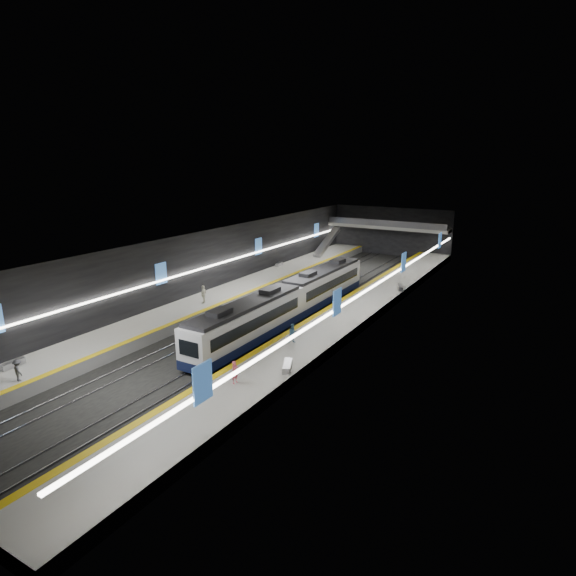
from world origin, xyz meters
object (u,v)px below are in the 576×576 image
Objects in this scene: train at (290,300)px; bench_right_far at (400,288)px; passenger_right_a at (235,372)px; passenger_left_a at (204,294)px; passenger_left_b at (18,370)px; escalator at (327,242)px; bench_left_near at (13,364)px; bench_left_far at (279,264)px; bench_right_near at (287,366)px; passenger_right_b at (293,333)px.

bench_right_far is (7.00, 13.75, -0.94)m from train.
train is at bearing 21.17° from passenger_right_a.
passenger_left_a is 1.24× the size of passenger_left_b.
escalator is 5.05× the size of passenger_left_b.
escalator reaches higher than bench_left_near.
bench_right_near is (18.65, -29.32, 0.04)m from bench_left_far.
bench_left_far is 29.58m from passenger_right_b.
bench_left_near is 17.04m from passenger_right_a.
passenger_left_b reaches higher than bench_right_far.
escalator is at bearing 22.71° from passenger_right_a.
train is 17.48× the size of bench_left_far.
bench_right_near is 1.04× the size of passenger_left_a.
bench_right_near is at bearing -132.17° from passenger_left_b.
bench_right_far reaches higher than bench_right_near.
train is at bearing 94.60° from bench_right_near.
bench_right_far is at bearing 38.20° from passenger_right_b.
escalator is at bearing 87.53° from bench_right_near.
bench_left_far is 37.06m from passenger_right_a.
passenger_right_a is 1.03× the size of passenger_left_b.
bench_left_near is 19.81m from passenger_left_a.
passenger_right_b is at bearing -68.23° from escalator.
escalator is 44.10m from bench_right_near.
bench_right_near is at bearing -67.80° from escalator.
bench_right_far is 22.85m from passenger_left_a.
escalator is at bearing 117.80° from bench_right_far.
bench_right_near reaches higher than bench_left_near.
bench_left_far is 0.88× the size of passenger_left_a.
passenger_right_a is at bearing -71.75° from escalator.
bench_right_far is at bearing 117.96° from passenger_left_a.
bench_right_near is 5.26m from passenger_right_b.
passenger_right_b is 1.06× the size of passenger_left_b.
passenger_right_a is 0.97× the size of passenger_right_b.
passenger_right_a is at bearing -114.93° from bench_right_far.
bench_right_far reaches higher than bench_left_near.
bench_left_near is at bearing -117.04° from train.
bench_left_far is at bearing 97.79° from bench_right_near.
bench_left_far is at bearing 124.51° from train.
passenger_right_a is 15.09m from passenger_left_b.
bench_right_far reaches higher than bench_left_far.
bench_right_near is 18.78m from passenger_left_a.
passenger_right_a is at bearing -139.31° from passenger_left_b.
passenger_right_a is 8.48m from passenger_right_b.
passenger_left_b is (-15.50, -36.71, 0.54)m from bench_right_far.
bench_left_near is 39.97m from bench_right_far.
passenger_left_a is (0.60, -31.07, -0.92)m from escalator.
bench_left_near is at bearing -137.45° from bench_right_far.
train is 18.97× the size of passenger_left_b.
train is at bearing -63.55° from bench_left_far.
passenger_left_a reaches higher than passenger_left_b.
passenger_right_b is 20.41m from passenger_left_b.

